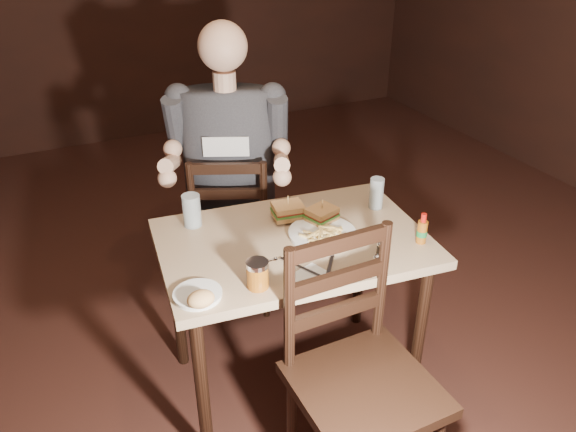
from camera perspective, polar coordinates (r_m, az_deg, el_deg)
name	(u,v)px	position (r m, az deg, el deg)	size (l,w,h in m)	color
room_shell	(268,94)	(1.89, -2.05, 12.29)	(7.00, 7.00, 7.00)	black
main_table	(293,259)	(2.31, 0.54, -4.34)	(1.13, 0.82, 0.77)	tan
chair_far	(233,227)	(2.97, -5.62, -1.13)	(0.42, 0.46, 0.91)	black
chair_near	(365,388)	(2.03, 7.82, -16.93)	(0.46, 0.50, 1.00)	black
diner	(227,136)	(2.69, -6.23, 8.11)	(0.60, 0.47, 1.03)	#34363A
dinner_plate	(322,234)	(2.27, 3.51, -1.89)	(0.27, 0.27, 0.02)	white
sandwich_left	(288,206)	(2.35, 0.00, 1.03)	(0.13, 0.10, 0.10)	tan
sandwich_right	(322,210)	(2.33, 3.47, 0.57)	(0.12, 0.10, 0.10)	tan
fries_pile	(323,235)	(2.22, 3.63, -1.93)	(0.23, 0.16, 0.04)	#EAC26A
ketchup_dollop	(332,216)	(2.38, 4.51, 0.05)	(0.04, 0.04, 0.01)	maroon
glass_left	(192,211)	(2.35, -9.75, 0.55)	(0.08, 0.08, 0.14)	silver
glass_right	(376,193)	(2.48, 8.97, 2.30)	(0.06, 0.06, 0.14)	silver
hot_sauce	(422,228)	(2.26, 13.49, -1.22)	(0.04, 0.04, 0.13)	#8D4910
salt_shaker	(377,263)	(2.08, 9.07, -4.70)	(0.03, 0.03, 0.06)	white
pepper_shaker	(381,250)	(2.16, 9.40, -3.39)	(0.03, 0.03, 0.06)	#38332D
syrup_dispenser	(258,274)	(1.96, -3.12, -5.95)	(0.08, 0.08, 0.10)	#8D4910
napkin	(312,278)	(2.03, 2.41, -6.28)	(0.14, 0.13, 0.00)	white
knife	(303,269)	(2.07, 1.56, -5.36)	(0.01, 0.22, 0.01)	silver
fork	(330,266)	(2.09, 4.26, -5.13)	(0.01, 0.18, 0.01)	silver
side_plate	(198,295)	(1.96, -9.16, -7.97)	(0.16, 0.16, 0.01)	white
bread_roll	(201,299)	(1.89, -8.85, -8.34)	(0.09, 0.08, 0.06)	tan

